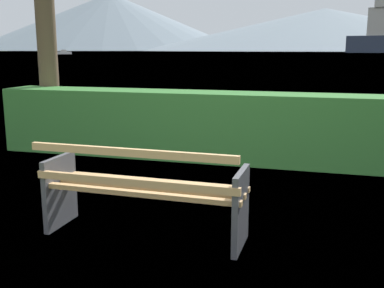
{
  "coord_description": "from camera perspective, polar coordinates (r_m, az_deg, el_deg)",
  "views": [
    {
      "loc": [
        1.47,
        -3.65,
        1.66
      ],
      "look_at": [
        0.0,
        1.52,
        0.54
      ],
      "focal_mm": 42.82,
      "sensor_mm": 36.0,
      "label": 1
    }
  ],
  "objects": [
    {
      "name": "park_bench",
      "position": [
        4.07,
        -6.17,
        -5.88
      ],
      "size": [
        1.83,
        0.6,
        0.87
      ],
      "color": "tan",
      "rests_on": "ground_plane"
    },
    {
      "name": "sailboat_mid",
      "position": [
        162.55,
        -15.69,
        10.91
      ],
      "size": [
        5.14,
        4.54,
        1.56
      ],
      "color": "silver",
      "rests_on": "water_surface"
    },
    {
      "name": "ground_plane",
      "position": [
        4.27,
        -5.71,
        -11.14
      ],
      "size": [
        1400.0,
        1400.0,
        0.0
      ],
      "primitive_type": "plane",
      "color": "olive"
    },
    {
      "name": "water_surface",
      "position": [
        311.63,
        15.92,
        10.97
      ],
      "size": [
        620.0,
        620.0,
        0.0
      ],
      "primitive_type": "plane",
      "color": "#6B8EA3",
      "rests_on": "ground_plane"
    },
    {
      "name": "hedge_row",
      "position": [
        6.94,
        3.4,
        2.21
      ],
      "size": [
        7.06,
        0.72,
        1.03
      ],
      "primitive_type": "cube",
      "color": "#387A33",
      "rests_on": "ground_plane"
    },
    {
      "name": "distant_hills",
      "position": [
        572.92,
        11.89,
        14.2
      ],
      "size": [
        960.83,
        449.63,
        77.24
      ],
      "color": "gray",
      "rests_on": "ground_plane"
    }
  ]
}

